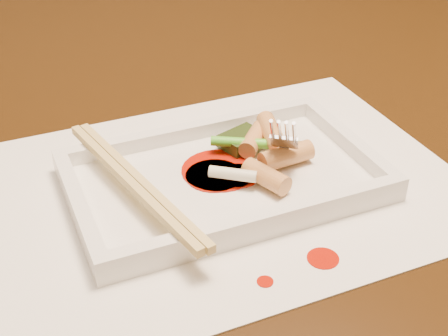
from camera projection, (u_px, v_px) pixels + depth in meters
name	position (u px, v px, depth m)	size (l,w,h in m)	color
table	(232.00, 160.00, 0.76)	(1.40, 0.90, 0.75)	black
placemat	(224.00, 186.00, 0.54)	(0.40, 0.30, 0.00)	white
sauce_splatter_a	(323.00, 258.00, 0.46)	(0.02, 0.02, 0.00)	#B01405
sauce_splatter_b	(265.00, 282.00, 0.44)	(0.01, 0.01, 0.00)	#B01405
plate_base	(224.00, 182.00, 0.53)	(0.26, 0.16, 0.01)	white
plate_rim_far	(193.00, 131.00, 0.59)	(0.26, 0.01, 0.01)	white
plate_rim_near	(262.00, 221.00, 0.47)	(0.26, 0.01, 0.01)	white
plate_rim_left	(79.00, 206.00, 0.49)	(0.01, 0.14, 0.01)	white
plate_rim_right	(349.00, 141.00, 0.57)	(0.01, 0.14, 0.01)	white
veg_piece	(242.00, 140.00, 0.57)	(0.04, 0.03, 0.01)	black
scallion_white	(233.00, 174.00, 0.52)	(0.01, 0.01, 0.04)	#EAEACC
scallion_green	(258.00, 144.00, 0.55)	(0.01, 0.01, 0.09)	green
chopstick_a	(129.00, 183.00, 0.50)	(0.01, 0.21, 0.01)	tan
chopstick_b	(139.00, 180.00, 0.50)	(0.01, 0.21, 0.01)	tan
fork	(291.00, 76.00, 0.53)	(0.09, 0.10, 0.14)	silver
sauce_blob_0	(219.00, 170.00, 0.54)	(0.07, 0.07, 0.00)	#B01405
sauce_blob_1	(238.00, 176.00, 0.53)	(0.04, 0.04, 0.00)	#B01405
sauce_blob_2	(214.00, 176.00, 0.53)	(0.05, 0.05, 0.00)	#B01405
rice_cake_0	(286.00, 156.00, 0.54)	(0.02, 0.02, 0.05)	tan
rice_cake_1	(266.00, 177.00, 0.52)	(0.02, 0.02, 0.04)	tan
rice_cake_2	(271.00, 132.00, 0.56)	(0.02, 0.02, 0.05)	tan
rice_cake_3	(254.00, 139.00, 0.57)	(0.02, 0.02, 0.04)	tan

